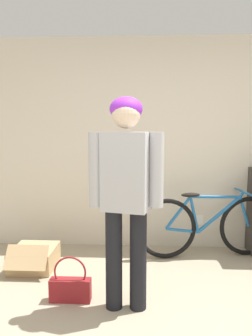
{
  "coord_description": "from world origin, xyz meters",
  "views": [
    {
      "loc": [
        -0.18,
        -1.79,
        1.5
      ],
      "look_at": [
        -0.31,
        0.8,
        1.19
      ],
      "focal_mm": 35.0,
      "sensor_mm": 36.0,
      "label": 1
    }
  ],
  "objects": [
    {
      "name": "handbag",
      "position": [
        -0.8,
        0.89,
        0.12
      ],
      "size": [
        0.36,
        0.11,
        0.4
      ],
      "color": "maroon",
      "rests_on": "ground_plane"
    },
    {
      "name": "cardboard_box",
      "position": [
        -1.34,
        1.55,
        0.11
      ],
      "size": [
        0.45,
        0.57,
        0.32
      ],
      "color": "tan",
      "rests_on": "ground_plane"
    },
    {
      "name": "wall_back",
      "position": [
        0.0,
        2.3,
        1.3
      ],
      "size": [
        8.0,
        0.07,
        2.6
      ],
      "color": "beige",
      "rests_on": "ground_plane"
    },
    {
      "name": "bicycle",
      "position": [
        0.59,
        1.96,
        0.37
      ],
      "size": [
        1.68,
        0.46,
        0.78
      ],
      "rotation": [
        0.0,
        0.0,
        0.16
      ],
      "color": "black",
      "rests_on": "ground_plane"
    },
    {
      "name": "person",
      "position": [
        -0.31,
        0.81,
        1.06
      ],
      "size": [
        0.6,
        0.31,
        1.75
      ],
      "rotation": [
        0.0,
        0.0,
        -0.25
      ],
      "color": "black",
      "rests_on": "ground_plane"
    }
  ]
}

